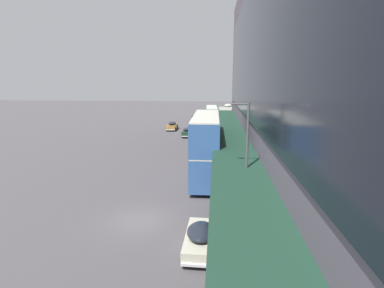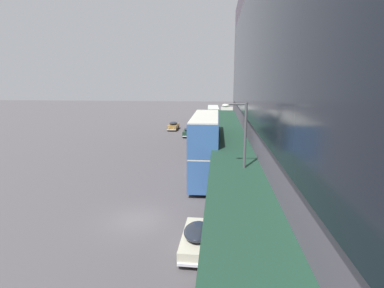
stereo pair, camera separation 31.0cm
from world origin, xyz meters
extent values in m
plane|color=#4E4A4E|center=(0.00, 0.00, 0.00)|extent=(240.00, 240.00, 0.00)
cube|color=gray|center=(11.00, 0.00, 0.07)|extent=(10.00, 180.00, 0.15)
cube|color=slate|center=(11.00, 0.00, 10.83)|extent=(6.00, 80.00, 21.67)
cube|color=black|center=(7.95, 0.00, 11.92)|extent=(0.10, 73.60, 12.13)
cube|color=#1C3C2C|center=(6.40, 0.00, 3.92)|extent=(3.20, 72.00, 0.24)
cube|color=#345C9B|center=(4.09, 9.40, 1.74)|extent=(2.47, 10.73, 2.78)
cube|color=black|center=(4.09, 9.40, 2.07)|extent=(2.51, 9.87, 1.22)
cube|color=silver|center=(4.09, 9.40, 3.18)|extent=(2.37, 10.73, 0.12)
cube|color=#345C9B|center=(4.09, 9.40, 4.61)|extent=(2.47, 10.73, 2.78)
cube|color=black|center=(4.09, 9.40, 4.95)|extent=(2.51, 9.87, 1.22)
cube|color=silver|center=(4.09, 9.40, 6.05)|extent=(2.37, 10.73, 0.12)
cube|color=black|center=(4.07, 14.80, 5.75)|extent=(1.21, 0.06, 0.36)
cylinder|color=black|center=(2.86, 13.04, 0.50)|extent=(0.25, 1.00, 1.00)
cylinder|color=black|center=(5.29, 13.05, 0.50)|extent=(0.25, 1.00, 1.00)
cylinder|color=black|center=(2.89, 6.07, 0.50)|extent=(0.25, 1.00, 1.00)
cylinder|color=black|center=(5.32, 6.08, 0.50)|extent=(0.25, 1.00, 1.00)
cylinder|color=black|center=(2.88, 8.59, 0.50)|extent=(0.25, 1.00, 1.00)
cylinder|color=black|center=(5.31, 8.60, 0.50)|extent=(0.25, 1.00, 1.00)
cube|color=#4F8F5D|center=(3.94, 53.73, 1.69)|extent=(2.93, 11.26, 2.69)
cube|color=black|center=(3.94, 53.73, 2.02)|extent=(2.94, 10.36, 1.18)
cube|color=silver|center=(3.94, 53.73, 3.09)|extent=(2.82, 11.25, 0.12)
cube|color=black|center=(3.76, 59.36, 2.79)|extent=(1.29, 0.10, 0.36)
cylinder|color=black|center=(2.54, 57.49, 0.50)|extent=(0.28, 1.01, 1.00)
cylinder|color=black|center=(5.11, 57.57, 0.50)|extent=(0.28, 1.01, 1.00)
cylinder|color=black|center=(2.77, 50.23, 0.50)|extent=(0.28, 1.01, 1.00)
cylinder|color=black|center=(5.34, 50.31, 0.50)|extent=(0.28, 1.01, 1.00)
cylinder|color=black|center=(2.68, 52.85, 0.50)|extent=(0.28, 1.01, 1.00)
cylinder|color=black|center=(5.25, 52.94, 0.50)|extent=(0.28, 1.01, 1.00)
cube|color=olive|center=(-3.39, 38.22, 0.61)|extent=(1.77, 4.74, 0.79)
ellipsoid|color=#1E232D|center=(-3.39, 38.46, 1.26)|extent=(1.54, 2.61, 0.56)
cube|color=silver|center=(-3.37, 35.80, 0.37)|extent=(1.64, 0.13, 0.14)
cube|color=silver|center=(-3.41, 40.63, 0.37)|extent=(1.64, 0.13, 0.14)
sphere|color=silver|center=(-2.90, 35.84, 0.66)|extent=(0.18, 0.18, 0.18)
sphere|color=silver|center=(-3.85, 35.83, 0.66)|extent=(0.18, 0.18, 0.18)
cylinder|color=black|center=(-2.51, 36.76, 0.32)|extent=(0.14, 0.64, 0.64)
cylinder|color=black|center=(-4.24, 36.75, 0.32)|extent=(0.14, 0.64, 0.64)
cylinder|color=black|center=(-2.54, 39.69, 0.32)|extent=(0.14, 0.64, 0.64)
cylinder|color=black|center=(-4.27, 39.68, 0.32)|extent=(0.14, 0.64, 0.64)
cube|color=beige|center=(4.30, -3.17, 0.57)|extent=(1.86, 4.09, 0.70)
ellipsoid|color=#1E232D|center=(4.30, -3.37, 1.19)|extent=(1.60, 2.27, 0.60)
cube|color=silver|center=(4.37, -1.09, 0.37)|extent=(1.66, 0.17, 0.14)
cube|color=silver|center=(4.24, -5.24, 0.37)|extent=(1.66, 0.17, 0.14)
sphere|color=silver|center=(3.89, -1.11, 0.62)|extent=(0.18, 0.18, 0.18)
sphere|color=silver|center=(4.84, -1.14, 0.62)|extent=(0.18, 0.18, 0.18)
cylinder|color=black|center=(3.47, -1.89, 0.32)|extent=(0.16, 0.64, 0.64)
cylinder|color=black|center=(5.21, -1.94, 0.32)|extent=(0.16, 0.64, 0.64)
cylinder|color=black|center=(3.40, -4.39, 0.32)|extent=(0.16, 0.64, 0.64)
cylinder|color=black|center=(5.14, -4.44, 0.32)|extent=(0.16, 0.64, 0.64)
cube|color=navy|center=(0.16, 49.67, 0.60)|extent=(1.93, 4.55, 0.77)
ellipsoid|color=#1E232D|center=(0.17, 49.45, 1.28)|extent=(1.62, 2.53, 0.65)
cube|color=silver|center=(0.05, 51.96, 0.37)|extent=(1.62, 0.20, 0.14)
cube|color=silver|center=(0.28, 47.39, 0.37)|extent=(1.62, 0.20, 0.14)
sphere|color=silver|center=(-0.42, 51.90, 0.65)|extent=(0.18, 0.18, 0.18)
sphere|color=silver|center=(0.52, 51.95, 0.65)|extent=(0.18, 0.18, 0.18)
cylinder|color=black|center=(-0.76, 51.02, 0.32)|extent=(0.17, 0.65, 0.64)
cylinder|color=black|center=(0.94, 51.10, 0.32)|extent=(0.17, 0.65, 0.64)
cylinder|color=black|center=(-0.62, 48.25, 0.32)|extent=(0.17, 0.65, 0.64)
cylinder|color=black|center=(1.08, 48.33, 0.32)|extent=(0.17, 0.65, 0.64)
cube|color=#1B3725|center=(0.34, 31.53, 0.63)|extent=(1.82, 4.26, 0.83)
ellipsoid|color=#1E232D|center=(0.34, 31.32, 1.28)|extent=(1.60, 2.34, 0.51)
cube|color=silver|center=(0.34, 33.71, 0.37)|extent=(1.72, 0.12, 0.14)
cube|color=silver|center=(0.34, 29.35, 0.37)|extent=(1.72, 0.12, 0.14)
sphere|color=silver|center=(-0.16, 33.68, 0.68)|extent=(0.18, 0.18, 0.18)
sphere|color=silver|center=(0.84, 33.68, 0.68)|extent=(0.18, 0.18, 0.18)
cylinder|color=black|center=(-0.57, 32.85, 0.32)|extent=(0.14, 0.64, 0.64)
cylinder|color=black|center=(1.25, 32.85, 0.32)|extent=(0.14, 0.64, 0.64)
cylinder|color=black|center=(-0.57, 30.21, 0.32)|extent=(0.14, 0.64, 0.64)
cylinder|color=black|center=(1.24, 30.21, 0.32)|extent=(0.14, 0.64, 0.64)
cube|color=#AFC1C4|center=(3.79, 31.55, 0.76)|extent=(1.85, 4.34, 1.29)
cube|color=silver|center=(3.79, 31.55, 1.55)|extent=(1.81, 4.25, 0.83)
cube|color=black|center=(3.79, 31.55, 1.45)|extent=(1.88, 3.91, 0.41)
ellipsoid|color=#AFC1C4|center=(3.74, 33.65, 0.90)|extent=(1.62, 0.64, 1.11)
cylinder|color=black|center=(2.88, 32.78, 0.32)|extent=(0.17, 0.64, 0.64)
cylinder|color=black|center=(4.63, 32.82, 0.32)|extent=(0.17, 0.64, 0.64)
cylinder|color=black|center=(2.94, 30.29, 0.32)|extent=(0.17, 0.64, 0.64)
cylinder|color=black|center=(4.69, 30.33, 0.32)|extent=(0.17, 0.64, 0.64)
cylinder|color=#311A1D|center=(7.52, 7.03, 0.57)|extent=(0.16, 0.16, 0.85)
cylinder|color=#311A1D|center=(7.67, 6.97, 0.57)|extent=(0.16, 0.16, 0.85)
cube|color=#311A1D|center=(7.59, 7.00, 1.35)|extent=(0.46, 0.37, 0.70)
cylinder|color=#311A1D|center=(7.35, 7.10, 1.39)|extent=(0.10, 0.10, 0.63)
cylinder|color=#311A1D|center=(7.83, 6.91, 1.39)|extent=(0.10, 0.10, 0.63)
sphere|color=tan|center=(7.59, 7.00, 1.81)|extent=(0.22, 0.22, 0.22)
cylinder|color=black|center=(7.59, 7.00, 1.89)|extent=(0.33, 0.33, 0.02)
cylinder|color=black|center=(7.59, 7.00, 1.95)|extent=(0.21, 0.21, 0.12)
cylinder|color=#4C4C51|center=(6.91, -0.56, 4.07)|extent=(0.16, 0.16, 7.85)
cylinder|color=#4C4C51|center=(6.31, -0.56, 7.90)|extent=(1.20, 0.10, 0.10)
ellipsoid|color=silver|center=(5.71, -0.56, 7.82)|extent=(0.44, 0.28, 0.20)
camera|label=1|loc=(5.01, -18.33, 9.24)|focal=28.00mm
camera|label=2|loc=(5.32, -18.30, 9.24)|focal=28.00mm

